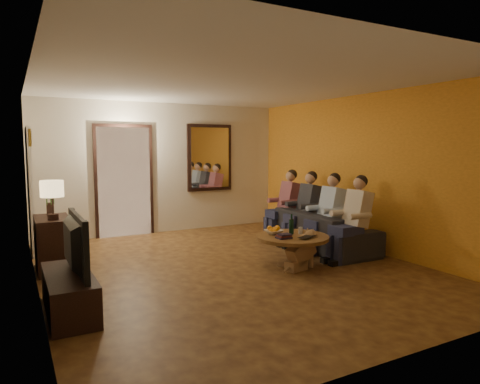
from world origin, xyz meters
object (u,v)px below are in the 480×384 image
sofa (321,230)px  person_d (286,207)px  dresser (53,244)px  person_b (328,216)px  dog (301,250)px  wine_bottle (291,224)px  person_a (354,222)px  table_lamp (52,200)px  coffee_table (292,251)px  laptop (310,238)px  tv_stand (69,293)px  tv (67,244)px  person_c (306,211)px  bowl (274,232)px

sofa → person_d: 0.95m
dresser → person_b: person_b is taller
dog → wine_bottle: 0.43m
person_a → wine_bottle: bearing=163.0°
table_lamp → person_a: 4.32m
sofa → person_d: person_d is taller
coffee_table → wine_bottle: (0.05, 0.10, 0.38)m
coffee_table → laptop: size_ratio=3.19×
dresser → table_lamp: table_lamp is taller
person_a → dog: (-0.98, 0.01, -0.32)m
tv_stand → wine_bottle: (3.12, 0.45, 0.40)m
dresser → table_lamp: size_ratio=1.56×
sofa → person_a: bearing=175.5°
dresser → dog: size_ratio=1.50×
tv → person_b: bearing=-79.4°
person_a → person_c: (0.00, 1.20, 0.00)m
table_lamp → person_a: size_ratio=0.45×
sofa → wine_bottle: (-1.05, -0.61, 0.29)m
tv → person_d: 4.51m
person_d → coffee_table: size_ratio=1.14×
table_lamp → tv: table_lamp is taller
table_lamp → person_a: table_lamp is taller
tv → person_a: (4.06, 0.16, -0.13)m
person_d → coffee_table: 1.93m
tv → table_lamp: bearing=0.0°
table_lamp → coffee_table: 3.39m
dresser → table_lamp: 0.68m
laptop → person_d: bearing=40.7°
bowl → tv: bearing=-168.9°
laptop → person_b: bearing=13.7°
dog → laptop: (0.08, -0.10, 0.18)m
dresser → person_a: size_ratio=0.70×
person_c → bowl: person_c is taller
table_lamp → laptop: bearing=-25.2°
coffee_table → person_d: bearing=58.2°
coffee_table → table_lamp: bearing=158.5°
table_lamp → tv: (0.00, -1.55, -0.29)m
dresser → person_d: person_d is taller
coffee_table → wine_bottle: wine_bottle is taller
person_c → person_b: bearing=-90.0°
table_lamp → tv: bearing=-90.0°
dresser → sofa: 4.23m
tv_stand → bowl: (2.89, 0.57, 0.27)m
tv → bowl: (2.89, 0.57, -0.24)m
dresser → coffee_table: (3.07, -1.43, -0.15)m
dresser → sofa: bearing=-9.8°
tv_stand → laptop: bearing=1.2°
person_d → table_lamp: bearing=-174.3°
wine_bottle → bowl: bearing=152.4°
coffee_table → laptop: laptop is taller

